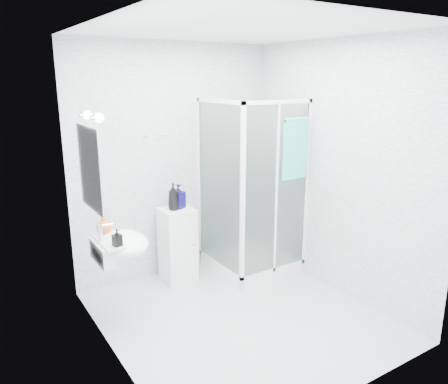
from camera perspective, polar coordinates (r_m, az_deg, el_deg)
room at (r=3.86m, az=2.17°, el=0.93°), size 2.40×2.60×2.60m
shower_enclosure at (r=5.08m, az=3.37°, el=-5.70°), size 0.90×0.95×2.00m
wall_basin at (r=3.98m, az=-13.57°, el=-6.68°), size 0.46×0.56×0.35m
mirror at (r=3.73m, az=-17.10°, el=2.93°), size 0.02×0.60×0.70m
vanity_lights at (r=3.68m, az=-16.85°, el=9.43°), size 0.10×0.40×0.08m
wall_hooks at (r=4.77m, az=-9.01°, el=7.33°), size 0.23×0.06×0.03m
storage_cabinet at (r=4.92m, az=-6.06°, el=-6.84°), size 0.35×0.37×0.83m
hand_towel at (r=4.68m, az=9.29°, el=5.82°), size 0.31×0.04×0.65m
shampoo_bottle_a at (r=4.71m, az=-6.65°, el=-0.62°), size 0.13×0.13×0.30m
shampoo_bottle_b at (r=4.78m, az=-6.00°, el=-0.54°), size 0.16×0.16×0.27m
soap_dispenser_orange at (r=4.04m, az=-15.42°, el=-4.12°), size 0.19×0.19×0.18m
soap_dispenser_black at (r=3.74m, az=-13.80°, el=-5.81°), size 0.08×0.08×0.15m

